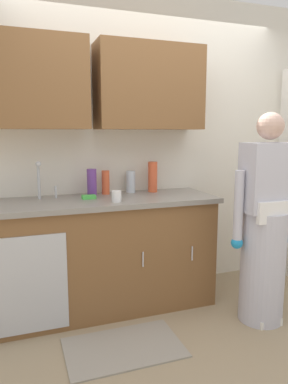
{
  "coord_description": "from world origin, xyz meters",
  "views": [
    {
      "loc": [
        -1.16,
        -2.14,
        1.47
      ],
      "look_at": [
        -0.2,
        0.55,
        1.0
      ],
      "focal_mm": 33.68,
      "sensor_mm": 36.0,
      "label": 1
    }
  ],
  "objects": [
    {
      "name": "ground_plane",
      "position": [
        0.0,
        0.0,
        0.0
      ],
      "size": [
        9.0,
        9.0,
        0.0
      ],
      "primitive_type": "plane",
      "color": "#998466"
    },
    {
      "name": "bottle_dish_liquid",
      "position": [
        -0.2,
        0.92,
        1.04
      ],
      "size": [
        0.08,
        0.08,
        0.19
      ],
      "primitive_type": "cylinder",
      "color": "silver",
      "rests_on": "countertop"
    },
    {
      "name": "counter_cabinet",
      "position": [
        -0.55,
        0.7,
        0.45
      ],
      "size": [
        1.9,
        0.62,
        0.9
      ],
      "color": "brown",
      "rests_on": "ground"
    },
    {
      "name": "sink",
      "position": [
        -0.95,
        0.71,
        0.93
      ],
      "size": [
        0.5,
        0.36,
        0.35
      ],
      "color": "#B7BABF",
      "rests_on": "counter_cabinet"
    },
    {
      "name": "person_at_sink",
      "position": [
        0.61,
        0.07,
        0.69
      ],
      "size": [
        0.55,
        0.34,
        1.62
      ],
      "color": "white",
      "rests_on": "ground"
    },
    {
      "name": "bottle_soap",
      "position": [
        -0.0,
        0.88,
        1.08
      ],
      "size": [
        0.08,
        0.08,
        0.27
      ],
      "primitive_type": "cylinder",
      "color": "#E05933",
      "rests_on": "countertop"
    },
    {
      "name": "sponge",
      "position": [
        -0.62,
        0.72,
        0.96
      ],
      "size": [
        0.11,
        0.07,
        0.03
      ],
      "primitive_type": "cube",
      "color": "#4CBF4C",
      "rests_on": "countertop"
    },
    {
      "name": "kitchen_wall_with_uppers",
      "position": [
        -0.14,
        0.99,
        1.48
      ],
      "size": [
        4.8,
        0.44,
        2.7
      ],
      "color": "silver",
      "rests_on": "ground"
    },
    {
      "name": "floor_mat",
      "position": [
        -0.53,
        0.05,
        0.01
      ],
      "size": [
        0.8,
        0.5,
        0.01
      ],
      "primitive_type": "cube",
      "color": "gray",
      "rests_on": "ground"
    },
    {
      "name": "bottle_cleaner_spray",
      "position": [
        -0.56,
        0.84,
        1.06
      ],
      "size": [
        0.08,
        0.08,
        0.23
      ],
      "primitive_type": "cylinder",
      "color": "#66388C",
      "rests_on": "countertop"
    },
    {
      "name": "countertop",
      "position": [
        -0.55,
        0.7,
        0.92
      ],
      "size": [
        1.96,
        0.66,
        0.04
      ],
      "primitive_type": "cube",
      "color": "gray",
      "rests_on": "counter_cabinet"
    },
    {
      "name": "cup_by_sink",
      "position": [
        -0.44,
        0.53,
        0.98
      ],
      "size": [
        0.08,
        0.08,
        0.09
      ],
      "primitive_type": "cylinder",
      "color": "white",
      "rests_on": "countertop"
    },
    {
      "name": "bottle_water_tall",
      "position": [
        -0.43,
        0.9,
        1.04
      ],
      "size": [
        0.07,
        0.07,
        0.21
      ],
      "primitive_type": "cylinder",
      "color": "#E05933",
      "rests_on": "countertop"
    }
  ]
}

